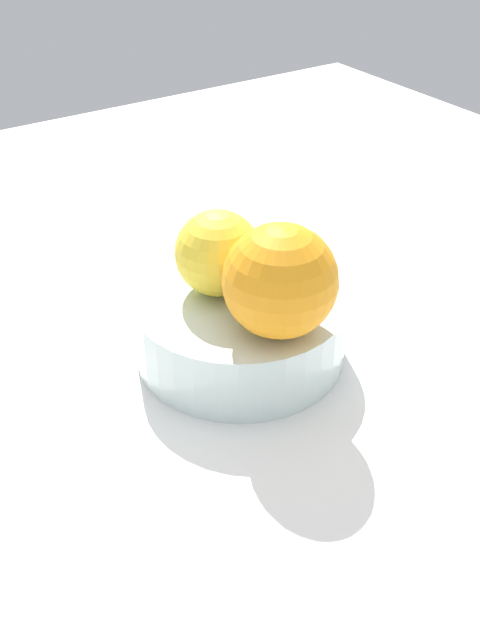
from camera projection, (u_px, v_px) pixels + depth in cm
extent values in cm
cube|color=white|center=(240.00, 364.00, 53.59)|extent=(110.00, 110.00, 2.00)
cylinder|color=silver|center=(240.00, 349.00, 52.78)|extent=(9.42, 9.42, 0.80)
cylinder|color=silver|center=(240.00, 326.00, 51.56)|extent=(15.20, 15.20, 5.01)
sphere|color=orange|center=(275.00, 283.00, 44.67)|extent=(7.42, 7.42, 7.42)
sphere|color=yellow|center=(218.00, 253.00, 49.10)|extent=(6.03, 6.03, 6.03)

